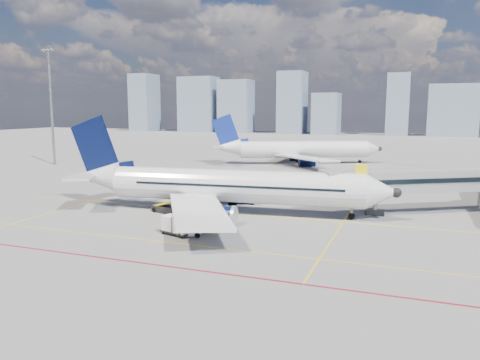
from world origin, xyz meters
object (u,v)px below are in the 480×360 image
(cargo_dolly, at_px, (177,225))
(ramp_worker, at_px, (213,225))
(main_aircraft, at_px, (221,186))
(baggage_tug, at_px, (188,229))
(belt_loader, at_px, (169,208))
(second_aircraft, at_px, (297,150))

(cargo_dolly, height_order, ramp_worker, cargo_dolly)
(main_aircraft, xyz_separation_m, baggage_tug, (1.22, -11.29, -2.48))
(baggage_tug, height_order, belt_loader, belt_loader)
(main_aircraft, xyz_separation_m, second_aircraft, (-3.57, 53.21, 0.00))
(baggage_tug, relative_size, belt_loader, 0.41)
(second_aircraft, distance_m, belt_loader, 55.99)
(cargo_dolly, distance_m, ramp_worker, 3.63)
(ramp_worker, bearing_deg, belt_loader, 67.79)
(main_aircraft, distance_m, belt_loader, 6.84)
(second_aircraft, xyz_separation_m, cargo_dolly, (3.47, -64.39, -2.20))
(belt_loader, bearing_deg, ramp_worker, -23.83)
(main_aircraft, relative_size, baggage_tug, 16.19)
(belt_loader, height_order, ramp_worker, belt_loader)
(baggage_tug, bearing_deg, belt_loader, 106.78)
(second_aircraft, bearing_deg, cargo_dolly, -111.88)
(cargo_dolly, xyz_separation_m, belt_loader, (-5.64, 8.50, -0.39))
(cargo_dolly, bearing_deg, main_aircraft, 107.06)
(baggage_tug, distance_m, belt_loader, 11.06)
(cargo_dolly, bearing_deg, belt_loader, 141.10)
(baggage_tug, bearing_deg, cargo_dolly, 153.18)
(main_aircraft, relative_size, ramp_worker, 22.70)
(baggage_tug, relative_size, ramp_worker, 1.40)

